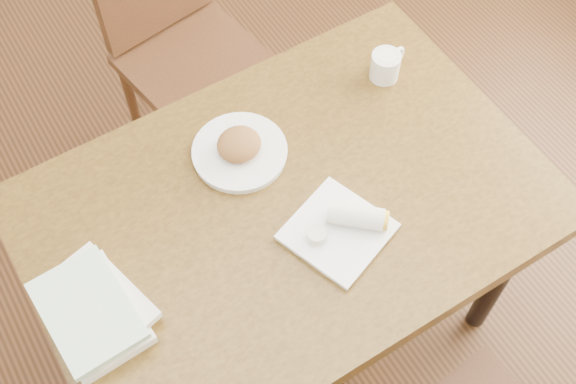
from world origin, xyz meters
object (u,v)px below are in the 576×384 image
coffee_mug (386,65)px  chair_far (178,34)px  book_stack (92,310)px  table (288,219)px  plate_scone (240,149)px  plate_burrito (344,227)px

coffee_mug → chair_far: bearing=118.7°
chair_far → book_stack: chair_far is taller
table → plate_scone: size_ratio=5.18×
table → chair_far: bearing=83.3°
table → coffee_mug: (0.44, 0.21, 0.12)m
chair_far → coffee_mug: 0.75m
chair_far → book_stack: (-0.62, -0.86, 0.24)m
table → coffee_mug: bearing=25.3°
coffee_mug → plate_burrito: size_ratio=0.43×
book_stack → table: bearing=2.7°
plate_scone → plate_burrito: bearing=-73.0°
chair_far → book_stack: size_ratio=3.29×
plate_scone → plate_burrito: 0.34m
chair_far → plate_scone: 0.70m
chair_far → plate_burrito: 1.00m
plate_scone → book_stack: plate_scone is taller
table → plate_scone: bearing=98.8°
coffee_mug → book_stack: bearing=-166.4°
coffee_mug → plate_scone: bearing=-177.3°
chair_far → plate_burrito: (-0.03, -0.97, 0.22)m
coffee_mug → table: bearing=-154.7°
chair_far → book_stack: 1.08m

